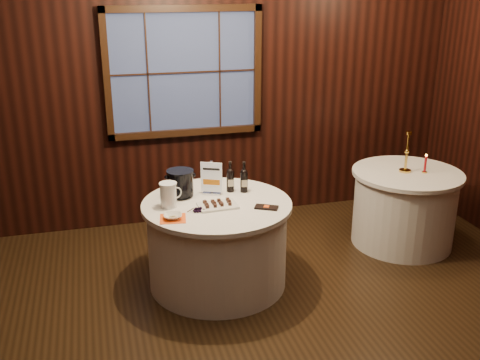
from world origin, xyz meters
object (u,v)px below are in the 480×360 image
object	(u,v)px
port_bottle_right	(244,179)
chocolate_box	(266,207)
side_table	(404,207)
sign_stand	(212,183)
brass_candlestick	(406,157)
cracker_bowl	(173,216)
port_bottle_left	(230,179)
main_table	(217,243)
glass_pitcher	(169,195)
chocolate_plate	(218,205)
grape_bunch	(198,210)
red_candle	(425,165)
ice_bucket	(180,183)

from	to	relation	value
port_bottle_right	chocolate_box	xyz separation A→B (m)	(0.08, -0.41, -0.11)
side_table	sign_stand	size ratio (longest dim) A/B	3.52
sign_stand	brass_candlestick	distance (m)	1.97
sign_stand	cracker_bowl	xyz separation A→B (m)	(-0.42, -0.45, -0.08)
port_bottle_left	cracker_bowl	world-z (taller)	port_bottle_left
port_bottle_left	brass_candlestick	size ratio (longest dim) A/B	0.69
main_table	chocolate_box	world-z (taller)	chocolate_box
glass_pitcher	cracker_bowl	size ratio (longest dim) A/B	1.46
chocolate_plate	glass_pitcher	distance (m)	0.42
grape_bunch	red_candle	size ratio (longest dim) A/B	0.81
sign_stand	cracker_bowl	size ratio (longest dim) A/B	2.12
side_table	glass_pitcher	world-z (taller)	glass_pitcher
main_table	sign_stand	world-z (taller)	sign_stand
sign_stand	glass_pitcher	bearing A→B (deg)	-130.67
side_table	ice_bucket	world-z (taller)	ice_bucket
port_bottle_right	grape_bunch	size ratio (longest dim) A/B	1.82
port_bottle_left	brass_candlestick	bearing A→B (deg)	8.58
side_table	ice_bucket	xyz separation A→B (m)	(-2.27, -0.09, 0.51)
side_table	glass_pitcher	distance (m)	2.47
grape_bunch	chocolate_plate	bearing A→B (deg)	19.51
side_table	glass_pitcher	xyz separation A→B (m)	(-2.40, -0.29, 0.49)
glass_pitcher	red_candle	size ratio (longest dim) A/B	1.11
cracker_bowl	red_candle	bearing A→B (deg)	10.52
port_bottle_left	grape_bunch	world-z (taller)	port_bottle_left
port_bottle_left	grape_bunch	bearing A→B (deg)	-127.63
sign_stand	ice_bucket	bearing A→B (deg)	-157.78
sign_stand	brass_candlestick	bearing A→B (deg)	27.65
red_candle	sign_stand	bearing A→B (deg)	-179.26
grape_bunch	glass_pitcher	size ratio (longest dim) A/B	0.73
main_table	chocolate_box	size ratio (longest dim) A/B	6.71
ice_bucket	red_candle	world-z (taller)	ice_bucket
grape_bunch	cracker_bowl	xyz separation A→B (m)	(-0.22, -0.09, 0.00)
red_candle	port_bottle_right	bearing A→B (deg)	-178.63
main_table	sign_stand	size ratio (longest dim) A/B	4.18
side_table	grape_bunch	size ratio (longest dim) A/B	7.00
main_table	chocolate_plate	bearing A→B (deg)	-97.91
glass_pitcher	grape_bunch	bearing A→B (deg)	-52.86
chocolate_box	port_bottle_left	bearing A→B (deg)	141.52
chocolate_box	grape_bunch	xyz separation A→B (m)	(-0.56, 0.08, 0.01)
main_table	grape_bunch	size ratio (longest dim) A/B	8.30
brass_candlestick	red_candle	xyz separation A→B (m)	(0.17, -0.08, -0.07)
side_table	port_bottle_left	bearing A→B (deg)	-177.68
sign_stand	ice_bucket	size ratio (longest dim) A/B	1.27
side_table	chocolate_plate	world-z (taller)	chocolate_plate
main_table	port_bottle_left	world-z (taller)	port_bottle_left
sign_stand	port_bottle_right	distance (m)	0.29
side_table	grape_bunch	world-z (taller)	grape_bunch
port_bottle_left	cracker_bowl	size ratio (longest dim) A/B	1.95
port_bottle_right	glass_pitcher	world-z (taller)	port_bottle_right
main_table	port_bottle_right	size ratio (longest dim) A/B	4.56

